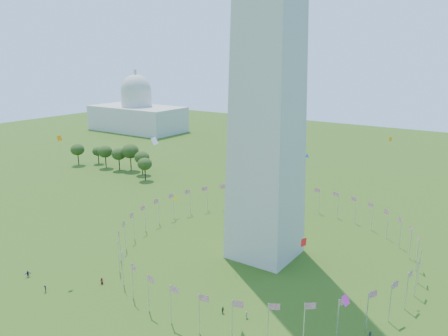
{
  "coord_description": "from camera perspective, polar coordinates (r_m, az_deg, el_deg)",
  "views": [
    {
      "loc": [
        54.44,
        -50.36,
        54.72
      ],
      "look_at": [
        -3.62,
        35.0,
        27.9
      ],
      "focal_mm": 35.0,
      "sensor_mm": 36.0,
      "label": 1
    }
  ],
  "objects": [
    {
      "name": "capitol_building",
      "position": [
        330.2,
        -11.36,
        8.77
      ],
      "size": [
        70.0,
        35.0,
        46.0
      ],
      "primitive_type": null,
      "color": "beige",
      "rests_on": "ground"
    },
    {
      "name": "flag_ring",
      "position": [
        124.73,
        5.33,
        -9.25
      ],
      "size": [
        80.24,
        80.24,
        9.0
      ],
      "color": "silver",
      "rests_on": "ground"
    },
    {
      "name": "kites_aloft",
      "position": [
        92.08,
        2.9,
        -7.39
      ],
      "size": [
        100.89,
        73.95,
        34.96
      ],
      "color": "green",
      "rests_on": "ground"
    },
    {
      "name": "tree_line_west",
      "position": [
        218.18,
        -13.66,
        1.12
      ],
      "size": [
        55.1,
        16.17,
        12.9
      ],
      "color": "#37541C",
      "rests_on": "ground"
    }
  ]
}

